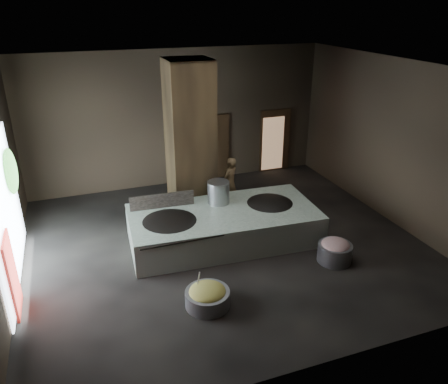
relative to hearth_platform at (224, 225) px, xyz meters
name	(u,v)px	position (x,y,z in m)	size (l,w,h in m)	color
floor	(224,245)	(-0.07, -0.19, -0.47)	(10.00, 9.00, 0.10)	black
ceiling	(223,66)	(-0.07, -0.19, 4.13)	(10.00, 9.00, 0.10)	black
back_wall	(177,119)	(-0.07, 4.36, 1.83)	(10.00, 0.10, 4.50)	black
front_wall	(324,259)	(-0.07, -4.74, 1.83)	(10.00, 0.10, 4.50)	black
right_wall	(394,142)	(4.98, -0.19, 1.83)	(0.10, 9.00, 4.50)	black
pillar	(190,142)	(-0.37, 1.71, 1.83)	(1.20, 1.20, 4.50)	black
hearth_platform	(224,225)	(0.00, 0.00, 0.00)	(4.87, 2.33, 0.85)	beige
platform_cap	(224,212)	(0.00, 0.00, 0.39)	(4.76, 2.29, 0.03)	black
wok_left	(170,224)	(-1.45, -0.05, 0.33)	(1.54, 1.54, 0.42)	black
wok_left_rim	(170,222)	(-1.45, -0.05, 0.40)	(1.57, 1.57, 0.05)	black
wok_right	(270,206)	(1.35, 0.05, 0.33)	(1.43, 1.43, 0.40)	black
wok_right_rim	(270,204)	(1.35, 0.05, 0.40)	(1.46, 1.46, 0.05)	black
stock_pot	(218,193)	(0.05, 0.55, 0.71)	(0.59, 0.59, 0.64)	#A2A6AA
splash_guard	(162,201)	(-1.45, 0.75, 0.61)	(1.69, 0.06, 0.42)	black
cook	(230,183)	(0.88, 1.87, 0.37)	(0.58, 0.37, 1.58)	olive
veg_basin	(208,298)	(-1.24, -2.47, -0.25)	(0.94, 0.94, 0.35)	slate
veg_fill	(207,291)	(-1.24, -2.47, -0.07)	(0.77, 0.77, 0.24)	#789749
ladle	(198,281)	(-1.39, -2.32, 0.13)	(0.03, 0.03, 0.74)	#A2A6AA
meat_basin	(335,253)	(2.20, -1.90, -0.20)	(0.83, 0.83, 0.46)	slate
meat_fill	(335,245)	(2.20, -1.90, 0.03)	(0.69, 0.69, 0.26)	#A56367
doorway_near	(213,149)	(1.13, 4.26, 0.68)	(1.18, 0.08, 2.38)	black
doorway_near_glow	(208,150)	(0.99, 4.35, 0.63)	(0.89, 0.04, 2.10)	#8C6647
doorway_far	(275,142)	(3.53, 4.26, 0.68)	(1.18, 0.08, 2.38)	black
doorway_far_glow	(273,144)	(3.43, 4.21, 0.63)	(0.83, 0.04, 1.96)	#8C6647
left_opening	(7,215)	(-5.02, 0.01, 1.18)	(0.04, 4.20, 3.10)	white
pavilion_sliver	(13,275)	(-4.95, -1.29, 0.43)	(0.05, 0.90, 1.70)	maroon
tree_silhouette	(11,171)	(-4.92, 1.11, 1.78)	(0.28, 1.10, 1.10)	#194714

